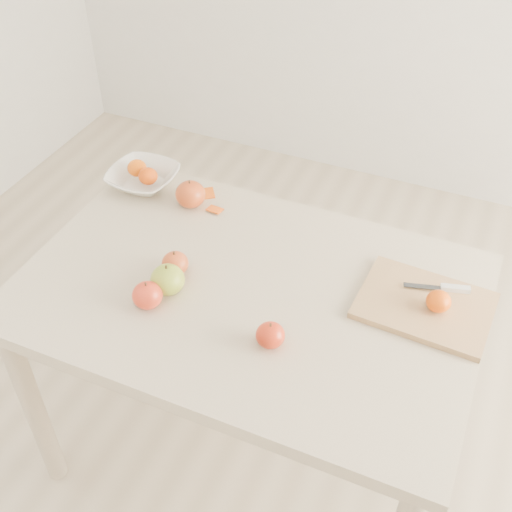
% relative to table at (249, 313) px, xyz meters
% --- Properties ---
extents(ground, '(3.50, 3.50, 0.00)m').
position_rel_table_xyz_m(ground, '(0.00, 0.00, -0.65)').
color(ground, '#C6B293').
rests_on(ground, ground).
extents(table, '(1.20, 0.80, 0.75)m').
position_rel_table_xyz_m(table, '(0.00, 0.00, 0.00)').
color(table, beige).
rests_on(table, ground).
extents(cutting_board, '(0.34, 0.26, 0.02)m').
position_rel_table_xyz_m(cutting_board, '(0.44, 0.11, 0.11)').
color(cutting_board, tan).
rests_on(cutting_board, table).
extents(board_tangerine, '(0.06, 0.06, 0.05)m').
position_rel_table_xyz_m(board_tangerine, '(0.47, 0.10, 0.14)').
color(board_tangerine, '#CD5407').
rests_on(board_tangerine, cutting_board).
extents(fruit_bowl, '(0.21, 0.21, 0.05)m').
position_rel_table_xyz_m(fruit_bowl, '(-0.49, 0.29, 0.13)').
color(fruit_bowl, white).
rests_on(fruit_bowl, table).
extents(bowl_tangerine_near, '(0.06, 0.06, 0.05)m').
position_rel_table_xyz_m(bowl_tangerine_near, '(-0.52, 0.30, 0.15)').
color(bowl_tangerine_near, orange).
rests_on(bowl_tangerine_near, fruit_bowl).
extents(bowl_tangerine_far, '(0.06, 0.06, 0.05)m').
position_rel_table_xyz_m(bowl_tangerine_far, '(-0.46, 0.28, 0.15)').
color(bowl_tangerine_far, '#DD5107').
rests_on(bowl_tangerine_far, fruit_bowl).
extents(orange_peel_a, '(0.07, 0.07, 0.01)m').
position_rel_table_xyz_m(orange_peel_a, '(-0.29, 0.32, 0.10)').
color(orange_peel_a, '#DA560F').
rests_on(orange_peel_a, table).
extents(orange_peel_b, '(0.05, 0.04, 0.01)m').
position_rel_table_xyz_m(orange_peel_b, '(-0.23, 0.26, 0.10)').
color(orange_peel_b, '#DC530F').
rests_on(orange_peel_b, table).
extents(paring_knife, '(0.17, 0.07, 0.01)m').
position_rel_table_xyz_m(paring_knife, '(0.49, 0.18, 0.12)').
color(paring_knife, white).
rests_on(paring_knife, cutting_board).
extents(apple_green, '(0.09, 0.09, 0.08)m').
position_rel_table_xyz_m(apple_green, '(-0.19, -0.09, 0.14)').
color(apple_green, olive).
rests_on(apple_green, table).
extents(apple_red_b, '(0.07, 0.07, 0.06)m').
position_rel_table_xyz_m(apple_red_b, '(-0.20, -0.02, 0.13)').
color(apple_red_b, maroon).
rests_on(apple_red_b, table).
extents(apple_red_e, '(0.07, 0.07, 0.06)m').
position_rel_table_xyz_m(apple_red_e, '(0.13, -0.16, 0.13)').
color(apple_red_e, '#9E0A06').
rests_on(apple_red_e, table).
extents(apple_red_c, '(0.08, 0.08, 0.07)m').
position_rel_table_xyz_m(apple_red_c, '(-0.21, -0.16, 0.13)').
color(apple_red_c, '#9C0714').
rests_on(apple_red_c, table).
extents(apple_red_a, '(0.09, 0.09, 0.08)m').
position_rel_table_xyz_m(apple_red_a, '(-0.31, 0.26, 0.14)').
color(apple_red_a, '#8A1402').
rests_on(apple_red_a, table).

